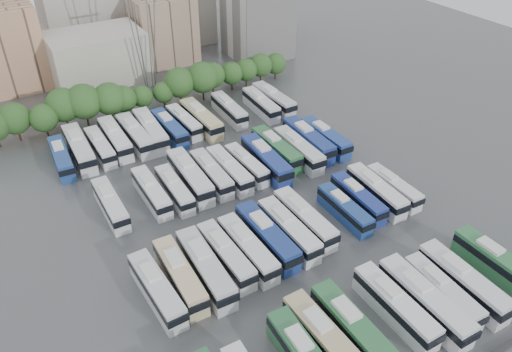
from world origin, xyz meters
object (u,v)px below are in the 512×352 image
bus_r1_s12 (376,191)px  bus_r3_s13 (273,99)px  bus_r3_s1 (79,148)px  bus_r3_s2 (100,147)px  bus_r2_s5 (190,176)px  bus_r3_s8 (201,119)px  bus_r0_s10 (442,292)px  bus_r3_s3 (115,138)px  bus_r2_s4 (175,189)px  bus_r2_s6 (211,173)px  bus_r0_s6 (354,330)px  bus_r3_s0 (61,158)px  bus_r1_s11 (358,198)px  bus_r2_s11 (298,150)px  bus_r2_s8 (247,165)px  bus_r3_s5 (151,130)px  bus_r2_s13 (325,138)px  bus_r1_s2 (180,276)px  bus_r1_s7 (289,230)px  bus_r2_s10 (276,149)px  bus_r0_s9 (424,301)px  bus_r3_s6 (169,128)px  bus_r1_s8 (305,219)px  electricity_pylon (140,7)px  bus_r3_s4 (135,135)px  bus_r3_s10 (229,109)px  bus_r1_s1 (157,289)px  bus_r2_s1 (110,204)px  bus_r2_s7 (229,170)px  bus_r1_s4 (226,255)px  bus_r0_s11 (463,282)px  bus_r0_s5 (326,341)px  apartment_tower (258,4)px  bus_r1_s5 (248,248)px  bus_r2_s12 (308,140)px  bus_r1_s10 (345,209)px  bus_r2_s9 (266,160)px  bus_r3_s7 (184,122)px  bus_r3_s12 (261,104)px  bus_r1_s6 (267,236)px  bus_r2_s3 (152,192)px

bus_r1_s12 → bus_r3_s13: 35.14m
bus_r3_s1 → bus_r3_s2: bearing=-11.3°
bus_r2_s5 → bus_r3_s8: size_ratio=1.01×
bus_r0_s10 → bus_r3_s3: 60.15m
bus_r2_s4 → bus_r3_s13: 35.21m
bus_r2_s6 → bus_r3_s2: 22.01m
bus_r3_s13 → bus_r3_s8: bearing=179.4°
bus_r0_s6 → bus_r3_s0: size_ratio=1.12×
bus_r1_s11 → bus_r2_s11: bearing=92.8°
bus_r2_s5 → bus_r3_s8: (9.83, 16.85, -0.02)m
bus_r1_s12 → bus_r3_s1: size_ratio=0.90×
bus_r2_s8 → bus_r3_s5: size_ratio=0.82×
bus_r2_s5 → bus_r3_s2: size_ratio=1.19×
bus_r2_s13 → bus_r3_s5: bearing=145.4°
bus_r1_s2 → bus_r1_s7: (16.52, 0.44, 0.01)m
bus_r2_s11 → bus_r2_s10: bearing=148.5°
bus_r0_s9 → bus_r3_s6: 55.44m
bus_r2_s6 → bus_r3_s6: size_ratio=0.99×
bus_r1_s8 → bus_r1_s12: size_ratio=1.02×
bus_r2_s4 → bus_r2_s13: bus_r2_s13 is taller
electricity_pylon → bus_r2_s11: (12.75, -38.89, -16.68)m
bus_r1_s11 → bus_r3_s4: bearing=125.7°
bus_r0_s9 → bus_r2_s11: 36.36m
bus_r3_s10 → bus_r3_s13: bearing=-3.2°
bus_r2_s13 → bus_r3_s0: (-43.00, 17.32, -0.09)m
bus_r1_s1 → bus_r3_s6: (16.53, 36.81, -0.01)m
bus_r3_s10 → bus_r2_s13: bearing=-60.4°
bus_r2_s1 → bus_r2_s4: bus_r2_s1 is taller
bus_r1_s2 → bus_r2_s7: 24.36m
bus_r0_s9 → bus_r1_s4: bearing=132.1°
bus_r0_s11 → bus_r3_s1: (-32.96, 55.41, 0.11)m
bus_r1_s4 → bus_r3_s5: bearing=83.8°
bus_r3_s10 → bus_r0_s5: bearing=-105.3°
bus_r0_s6 → bus_r1_s12: (19.91, 18.90, -0.15)m
apartment_tower → bus_r3_s5: apartment_tower is taller
bus_r2_s6 → bus_r3_s10: size_ratio=1.00×
bus_r1_s5 → bus_r0_s10: bearing=-48.7°
bus_r2_s12 → bus_r1_s10: bearing=-107.4°
bus_r1_s10 → bus_r2_s11: (3.29, 16.96, 0.30)m
bus_r2_s9 → bus_r2_s13: bearing=7.3°
bus_r3_s4 → bus_r3_s5: bus_r3_s5 is taller
bus_r3_s7 → bus_r3_s12: bearing=-7.1°
apartment_tower → bus_r1_s6: bearing=-119.4°
bus_r3_s0 → bus_r3_s10: 33.11m
bus_r2_s7 → bus_r3_s2: bearing=131.5°
bus_r1_s7 → bus_r2_s9: size_ratio=0.94×
bus_r2_s8 → bus_r1_s2: bearing=-139.6°
bus_r0_s5 → bus_r2_s5: bus_r2_s5 is taller
bus_r2_s3 → bus_r2_s7: bearing=-2.9°
bus_r1_s10 → bus_r1_s12: 6.98m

